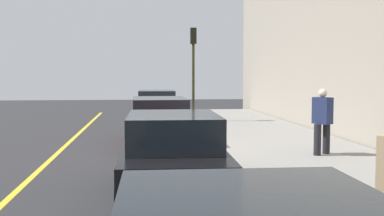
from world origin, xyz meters
TOP-DOWN VIEW (x-y plane):
  - ground_plane at (0.00, 0.00)m, footprint 56.00×56.00m
  - sidewalk at (0.00, -3.30)m, footprint 28.00×4.60m
  - lane_stripe_centre at (0.00, 3.20)m, footprint 28.00×0.14m
  - parked_car_black at (-4.99, 0.25)m, footprint 4.37×1.97m
  - parked_car_red at (0.87, 0.28)m, footprint 4.69×1.95m
  - parked_car_white at (7.69, 0.15)m, footprint 4.22×1.97m
  - pedestrian_navy_coat at (-1.94, -3.82)m, footprint 0.55×0.51m
  - traffic_light_pole at (7.16, -1.46)m, footprint 0.35×0.26m

SIDE VIEW (x-z plane):
  - ground_plane at x=0.00m, z-range 0.00..0.00m
  - lane_stripe_centre at x=0.00m, z-range 0.00..0.01m
  - sidewalk at x=0.00m, z-range 0.00..0.15m
  - parked_car_white at x=7.69m, z-range 0.00..1.51m
  - parked_car_black at x=-4.99m, z-range 0.00..1.51m
  - parked_car_red at x=0.87m, z-range 0.00..1.51m
  - pedestrian_navy_coat at x=-1.94m, z-range 0.21..1.92m
  - traffic_light_pole at x=7.16m, z-range 0.89..5.02m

